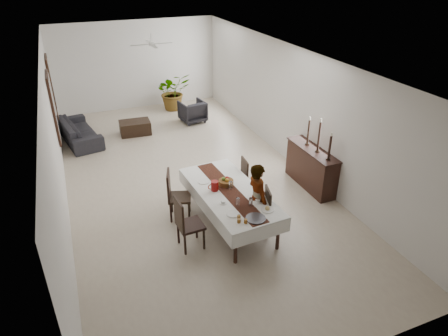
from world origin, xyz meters
TOP-DOWN VIEW (x-y plane):
  - floor at (0.00, 0.00)m, footprint 6.00×12.00m
  - ceiling at (0.00, 0.00)m, footprint 6.00×12.00m
  - wall_back at (0.00, 6.00)m, footprint 6.00×0.02m
  - wall_front at (0.00, -6.00)m, footprint 6.00×0.02m
  - wall_left at (-3.00, 0.00)m, footprint 0.02×12.00m
  - wall_right at (3.00, 0.00)m, footprint 0.02×12.00m
  - dining_table_top at (0.26, -2.29)m, footprint 1.23×2.63m
  - table_leg_fl at (-0.13, -3.54)m, footprint 0.08×0.08m
  - table_leg_fr at (0.81, -3.48)m, footprint 0.08×0.08m
  - table_leg_bl at (-0.28, -1.10)m, footprint 0.08×0.08m
  - table_leg_br at (0.66, -1.05)m, footprint 0.08×0.08m
  - tablecloth_top at (0.26, -2.29)m, footprint 1.43×2.83m
  - tablecloth_drape_left at (-0.36, -2.33)m, footprint 0.19×2.75m
  - tablecloth_drape_right at (0.89, -2.25)m, footprint 0.19×2.75m
  - tablecloth_drape_near at (0.35, -3.66)m, footprint 1.26×0.09m
  - tablecloth_drape_far at (0.18, -0.92)m, footprint 1.26×0.09m
  - table_runner at (0.26, -2.29)m, footprint 0.54×2.69m
  - red_pitcher at (-0.01, -2.15)m, footprint 0.17×0.17m
  - pitcher_handle at (-0.10, -2.15)m, footprint 0.13×0.03m
  - wine_glass_near at (0.43, -2.98)m, footprint 0.07×0.07m
  - wine_glass_mid at (0.19, -2.88)m, footprint 0.07×0.07m
  - wine_glass_far at (0.31, -2.23)m, footprint 0.07×0.07m
  - teacup_right at (0.62, -2.91)m, footprint 0.10×0.10m
  - saucer_right at (0.62, -2.91)m, footprint 0.16×0.16m
  - teacup_left at (-0.03, -2.68)m, footprint 0.10×0.10m
  - saucer_left at (-0.03, -2.68)m, footprint 0.16×0.16m
  - plate_near_right at (0.68, -3.23)m, footprint 0.26×0.26m
  - bread_near_right at (0.68, -3.23)m, footprint 0.10×0.10m
  - plate_near_left at (-0.01, -3.11)m, footprint 0.26×0.26m
  - plate_far_left at (-0.12, -1.73)m, footprint 0.26×0.26m
  - serving_tray at (0.33, -3.41)m, footprint 0.38×0.38m
  - jam_jar_a at (0.10, -3.46)m, footprint 0.07×0.07m
  - jam_jar_b at (-0.01, -3.40)m, footprint 0.07×0.07m
  - jam_jar_c at (0.04, -3.29)m, footprint 0.07×0.07m
  - fruit_basket at (0.30, -2.02)m, footprint 0.32×0.32m
  - fruit_red at (0.33, -2.00)m, footprint 0.10×0.10m
  - fruit_green at (0.25, -1.99)m, footprint 0.09×0.09m
  - fruit_yellow at (0.30, -2.07)m, footprint 0.09×0.09m
  - chair_right_near_seat at (0.66, -2.86)m, footprint 0.55×0.55m
  - chair_right_near_leg_fl at (0.79, -3.08)m, footprint 0.05×0.05m
  - chair_right_near_leg_fr at (0.88, -2.73)m, footprint 0.05×0.05m
  - chair_right_near_leg_bl at (0.44, -2.99)m, footprint 0.05×0.05m
  - chair_right_near_leg_br at (0.53, -2.64)m, footprint 0.05×0.05m
  - chair_right_near_back at (0.86, -2.91)m, footprint 0.15×0.44m
  - chair_right_far_seat at (0.80, -1.45)m, footprint 0.47×0.47m
  - chair_right_far_leg_fl at (0.96, -1.65)m, footprint 0.05×0.05m
  - chair_right_far_leg_fr at (0.99, -1.29)m, footprint 0.05×0.05m
  - chair_right_far_leg_bl at (0.61, -1.62)m, footprint 0.05×0.05m
  - chair_right_far_leg_br at (0.64, -1.26)m, footprint 0.05×0.05m
  - chair_right_far_back at (1.00, -1.47)m, footprint 0.08×0.44m
  - chair_left_near_seat at (-0.76, -2.74)m, footprint 0.51×0.51m
  - chair_left_near_leg_fl at (-0.97, -2.55)m, footprint 0.05×0.05m
  - chair_left_near_leg_fr at (-0.94, -2.95)m, footprint 0.05×0.05m
  - chair_left_near_leg_bl at (-0.57, -2.53)m, footprint 0.05×0.05m
  - chair_left_near_leg_br at (-0.55, -2.93)m, footprint 0.05×0.05m
  - chair_left_near_back at (-0.98, -2.75)m, footprint 0.07×0.49m
  - chair_left_far_seat at (-0.66, -1.68)m, footprint 0.61×0.61m
  - chair_left_far_leg_fl at (-0.79, -1.43)m, footprint 0.06×0.06m
  - chair_left_far_leg_fr at (-0.91, -1.81)m, footprint 0.06×0.06m
  - chair_left_far_leg_bl at (-0.41, -1.55)m, footprint 0.06×0.06m
  - chair_left_far_leg_br at (-0.54, -1.93)m, footprint 0.06×0.06m
  - chair_left_far_back at (-0.87, -1.61)m, footprint 0.19×0.48m
  - woman at (0.67, -2.79)m, footprint 0.43×0.61m
  - sideboard_body at (2.78, -1.59)m, footprint 0.45×1.67m
  - sideboard_top at (2.78, -1.59)m, footprint 0.49×1.74m
  - candlestick_near_base at (2.78, -2.21)m, footprint 0.11×0.11m
  - candlestick_near_shaft at (2.78, -2.21)m, footprint 0.06×0.06m
  - candlestick_near_candle at (2.78, -2.21)m, footprint 0.04×0.04m
  - candlestick_mid_base at (2.78, -1.76)m, footprint 0.11×0.11m
  - candlestick_mid_shaft at (2.78, -1.76)m, footprint 0.06×0.06m
  - candlestick_mid_candle at (2.78, -1.76)m, footprint 0.04×0.04m
  - candlestick_far_base at (2.78, -1.32)m, footprint 0.11×0.11m
  - candlestick_far_shaft at (2.78, -1.32)m, footprint 0.06×0.06m
  - candlestick_far_candle at (2.78, -1.32)m, footprint 0.04×0.04m
  - sofa at (-2.42, 3.51)m, footprint 1.30×2.43m
  - armchair at (1.40, 3.75)m, footprint 0.91×0.93m
  - coffee_table at (-0.69, 3.42)m, footprint 1.01×0.70m
  - potted_plant at (1.14, 5.25)m, footprint 1.35×1.21m
  - mirror_frame_near at (-2.96, 2.20)m, footprint 0.06×1.05m
  - mirror_glass_near at (-2.92, 2.20)m, footprint 0.01×0.90m
  - mirror_frame_far at (-2.96, 4.30)m, footprint 0.06×1.05m
  - mirror_glass_far at (-2.92, 4.30)m, footprint 0.01×0.90m
  - fan_rod at (0.00, 3.00)m, footprint 0.04×0.04m
  - fan_hub at (0.00, 3.00)m, footprint 0.16×0.16m
  - fan_blade_n at (0.00, 3.35)m, footprint 0.10×0.55m
  - fan_blade_s at (0.00, 2.65)m, footprint 0.10×0.55m
  - fan_blade_e at (0.35, 3.00)m, footprint 0.55×0.10m
  - fan_blade_w at (-0.35, 3.00)m, footprint 0.55×0.10m

SIDE VIEW (x-z plane):
  - floor at x=0.00m, z-range 0.00..0.00m
  - chair_right_far_leg_fl at x=0.96m, z-range 0.00..0.43m
  - chair_right_far_leg_fr at x=0.99m, z-range 0.00..0.43m
  - chair_right_far_leg_bl at x=0.61m, z-range 0.00..0.43m
  - chair_right_far_leg_br at x=0.64m, z-range 0.00..0.43m
  - coffee_table at x=-0.69m, z-range 0.00..0.43m
  - chair_right_near_leg_fl at x=0.79m, z-range 0.00..0.44m
  - chair_right_near_leg_fr at x=0.88m, z-range 0.00..0.44m
  - chair_right_near_leg_bl at x=0.44m, z-range 0.00..0.44m
  - chair_right_near_leg_br at x=0.53m, z-range 0.00..0.44m
  - chair_left_near_leg_fl at x=-0.97m, z-range 0.00..0.48m
  - chair_left_near_leg_fr at x=-0.94m, z-range 0.00..0.48m
  - chair_left_near_leg_bl at x=-0.57m, z-range 0.00..0.48m
  - chair_left_near_leg_br at x=-0.55m, z-range 0.00..0.48m
  - chair_left_far_leg_fl at x=-0.79m, z-range 0.00..0.48m
  - chair_left_far_leg_fr at x=-0.91m, z-range 0.00..0.48m
  - chair_left_far_leg_bl at x=-0.41m, z-range 0.00..0.48m
  - chair_left_far_leg_br at x=-0.54m, z-range 0.00..0.48m
  - sofa at x=-2.42m, z-range 0.00..0.67m
  - table_leg_fl at x=-0.13m, z-range 0.00..0.75m
  - table_leg_fr at x=0.81m, z-range 0.00..0.75m
  - table_leg_bl at x=-0.28m, z-range 0.00..0.75m
  - table_leg_br at x=0.66m, z-range 0.00..0.75m
  - armchair at x=1.40m, z-range 0.00..0.75m
  - chair_right_far_seat at x=0.80m, z-range 0.43..0.48m
  - chair_right_near_seat at x=0.66m, z-range 0.44..0.49m
  - sideboard_body at x=2.78m, z-range 0.00..1.00m
  - chair_left_near_seat at x=-0.76m, z-range 0.48..0.54m
  - chair_left_far_seat at x=-0.66m, z-range 0.48..0.54m
  - tablecloth_drape_left at x=-0.36m, z-range 0.49..0.81m
  - tablecloth_drape_right at x=0.89m, z-range 0.49..0.81m
  - tablecloth_drape_near at x=0.35m, z-range 0.49..0.81m
  - tablecloth_drape_far at x=0.18m, z-range 0.49..0.81m
  - potted_plant at x=1.14m, z-range 0.00..1.38m
  - chair_right_far_back at x=1.00m, z-range 0.47..1.03m
  - chair_right_near_back at x=0.86m, z-range 0.49..1.06m
  - dining_table_top at x=0.26m, z-range 0.75..0.80m
  - woman at x=0.67m, z-range 0.00..1.61m
  - tablecloth_top at x=0.26m, z-range 0.80..0.81m
  - table_runner at x=0.26m, z-range 0.81..0.82m
  - saucer_right at x=0.62m, z-range 0.81..0.83m
  - saucer_left at x=-0.03m, z-range 0.81..0.83m
  - plate_near_right at x=0.68m, z-range 0.81..0.83m
  - plate_near_left at x=-0.01m, z-range 0.81..0.83m
  - plate_far_left at x=-0.12m, z-range 0.81..0.83m
  - serving_tray at x=0.33m, z-range 0.81..0.84m
  - chair_left_near_back at x=-0.98m, z-range 0.53..1.15m
  - chair_left_far_back at x=-0.87m, z-range 0.53..1.15m
  - teacup_right at x=0.62m, z-range 0.81..0.88m
  - teacup_left at x=-0.03m, z-range 0.81..0.88m
  - bread_near_right at x=0.68m, z-range 0.80..0.90m
  - jam_jar_a at x=0.10m, z-range 0.81..0.89m
  - jam_jar_b at x=-0.01m, z-range 0.81..0.89m
  - jam_jar_c at x=0.04m, z-range 0.81..0.89m
  - fruit_basket at x=0.30m, z-range 0.81..0.92m
  - wine_glass_near at x=0.43m, z-range 0.81..1.00m
  - wine_glass_mid at x=0.19m, z-range 0.81..1.00m
  - wine_glass_far at x=0.31m, z-range 0.81..1.00m
  - red_pitcher at x=-0.01m, z-range 0.81..1.03m
  - pitcher_handle at x=-0.10m, z-range 0.86..0.98m
  - fruit_red at x=0.33m, z-range 0.90..1.00m
  - fruit_green at x=0.25m, z-range 0.90..0.99m
  - fruit_yellow at x=0.30m, z-range 0.90..0.99m
  - sideboard_top at x=2.78m, z-range 1.00..1.04m
  - candlestick_near_base at x=2.78m, z-range 1.04..1.07m
  - candlestick_mid_base at x=2.78m, z-range 1.04..1.07m
  - candlestick_far_base at x=2.78m, z-range 1.04..1.07m
  - candlestick_near_shaft at x=2.78m, z-range 1.07..1.63m
  - candlestick_far_shaft at x=2.78m, z-range 1.07..1.68m
  - candlestick_mid_shaft at x=2.78m, z-range 1.07..1.79m
  - wall_back at x=0.00m, z-range 0.00..3.20m
  - wall_front at x=0.00m, z-range 0.00..3.20m
  - wall_left at x=-3.00m, z-range 0.00..3.20m
  - wall_right at x=3.00m, z-range 0.00..3.20m
  - mirror_frame_near at x=-2.96m, z-range 0.67..2.53m
  - mirror_glass_near at x=-2.92m, z-range 0.75..2.45m
  - mirror_frame_far at x=-2.96m, z-range 0.67..2.53m
  - mirror_glass_far at x=-2.92m, z-range 0.75..2.45m
  - candlestick_near_candle at x=2.78m, z-range 1.63..1.72m
  - candlestick_far_candle at x=2.78m, z-range 1.68..1.77m
  - candlestick_mid_candle at x=2.78m, z-range 1.79..1.88m
  - fan_hub at x=0.00m, z-range 2.86..2.94m
  - fan_blade_n at x=0.00m, z-range 2.89..2.91m
  - fan_blade_s at x=0.00m, z-range 2.89..2.91m
  - fan_blade_e at x=0.35m, z-range 2.89..2.91m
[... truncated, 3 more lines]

